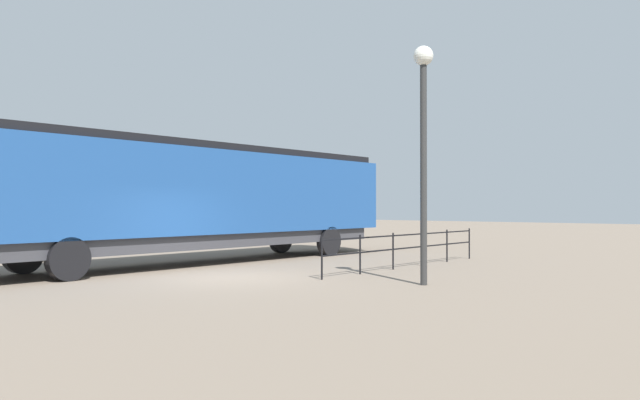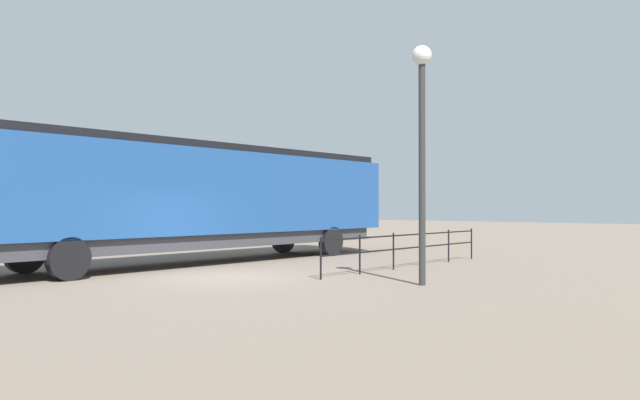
# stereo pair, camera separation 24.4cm
# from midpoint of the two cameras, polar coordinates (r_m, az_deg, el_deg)

# --- Properties ---
(ground_plane) EXTENTS (120.00, 120.00, 0.00)m
(ground_plane) POSITION_cam_midpoint_polar(r_m,az_deg,el_deg) (16.32, -9.19, -7.15)
(ground_plane) COLOR #756656
(locomotive) EXTENTS (2.82, 16.04, 3.88)m
(locomotive) POSITION_cam_midpoint_polar(r_m,az_deg,el_deg) (20.69, -10.47, 0.33)
(locomotive) COLOR navy
(locomotive) RESTS_ON ground_plane
(lamp_post) EXTENTS (0.47, 0.47, 5.68)m
(lamp_post) POSITION_cam_midpoint_polar(r_m,az_deg,el_deg) (14.81, 9.16, 7.23)
(lamp_post) COLOR #2D2D2D
(lamp_post) RESTS_ON ground_plane
(platform_fence) EXTENTS (0.05, 8.23, 1.08)m
(platform_fence) POSITION_cam_midpoint_polar(r_m,az_deg,el_deg) (18.87, 7.83, -4.14)
(platform_fence) COLOR black
(platform_fence) RESTS_ON ground_plane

